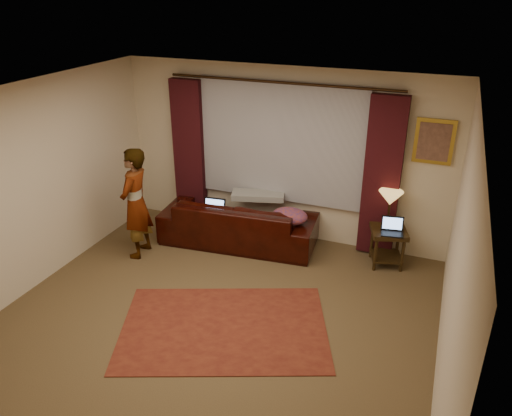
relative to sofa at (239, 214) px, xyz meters
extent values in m
cube|color=brown|center=(0.48, -1.97, -0.47)|extent=(5.00, 5.00, 0.01)
cube|color=silver|center=(0.48, -1.97, 2.13)|extent=(5.00, 5.00, 0.02)
cube|color=beige|center=(0.48, 0.53, 0.83)|extent=(5.00, 0.02, 2.60)
cube|color=beige|center=(0.48, -4.47, 0.83)|extent=(5.00, 0.02, 2.60)
cube|color=beige|center=(-2.02, -1.97, 0.83)|extent=(0.02, 5.00, 2.60)
cube|color=beige|center=(2.98, -1.97, 0.83)|extent=(0.02, 5.00, 2.60)
cube|color=#9E9EA5|center=(0.48, 0.47, 1.03)|extent=(2.50, 0.05, 1.80)
cube|color=#340D11|center=(-1.02, 0.42, 0.71)|extent=(0.50, 0.14, 2.30)
cube|color=#340D11|center=(1.98, 0.42, 0.71)|extent=(0.50, 0.14, 2.30)
cylinder|color=black|center=(0.48, 0.42, 1.91)|extent=(0.04, 0.04, 3.40)
cube|color=gold|center=(2.58, 0.50, 1.28)|extent=(0.50, 0.04, 0.60)
imported|color=black|center=(0.00, 0.00, 0.00)|extent=(2.41, 1.21, 0.94)
cube|color=gray|center=(0.20, 0.31, 0.47)|extent=(0.85, 0.52, 0.09)
ellipsoid|color=brown|center=(0.81, -0.01, 0.11)|extent=(0.62, 0.54, 0.22)
cube|color=maroon|center=(0.66, -1.97, -0.46)|extent=(2.78, 2.34, 0.01)
cube|color=black|center=(2.18, 0.16, -0.20)|extent=(0.59, 0.59, 0.55)
imported|color=gray|center=(-1.20, -0.85, 0.34)|extent=(0.53, 0.53, 1.61)
camera|label=1|loc=(2.71, -6.18, 3.22)|focal=35.00mm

